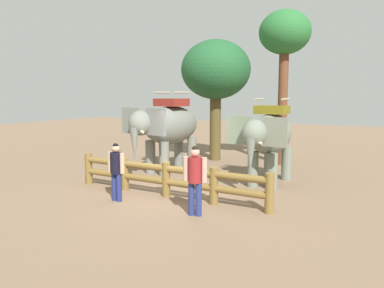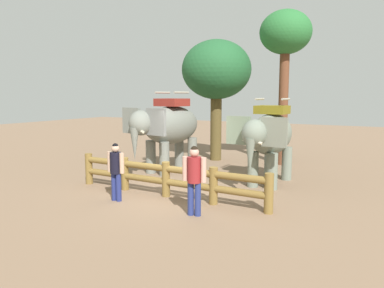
% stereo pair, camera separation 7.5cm
% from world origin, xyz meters
% --- Properties ---
extents(ground_plane, '(60.00, 60.00, 0.00)m').
position_xyz_m(ground_plane, '(0.00, 0.00, 0.00)').
color(ground_plane, '#81654D').
extents(log_fence, '(6.60, 0.41, 1.05)m').
position_xyz_m(log_fence, '(-0.00, -0.30, 0.60)').
color(log_fence, brown).
rests_on(log_fence, ground).
extents(elephant_near_left, '(2.15, 3.75, 3.16)m').
position_xyz_m(elephant_near_left, '(-1.89, 2.81, 1.78)').
color(elephant_near_left, slate).
rests_on(elephant_near_left, ground).
extents(elephant_center, '(1.94, 3.40, 2.92)m').
position_xyz_m(elephant_center, '(2.24, 2.63, 1.64)').
color(elephant_center, slate).
rests_on(elephant_center, ground).
extents(tourist_woman_in_black, '(0.62, 0.39, 1.77)m').
position_xyz_m(tourist_woman_in_black, '(1.58, -1.45, 1.03)').
color(tourist_woman_in_black, navy).
rests_on(tourist_woman_in_black, ground).
extents(tourist_man_in_blue, '(0.59, 0.34, 1.67)m').
position_xyz_m(tourist_man_in_blue, '(-1.01, -1.36, 0.97)').
color(tourist_man_in_blue, navy).
rests_on(tourist_man_in_blue, ground).
extents(tree_far_left, '(2.17, 2.17, 6.57)m').
position_xyz_m(tree_far_left, '(1.64, 6.52, 5.37)').
color(tree_far_left, brown).
rests_on(tree_far_left, ground).
extents(tree_back_center, '(3.16, 3.16, 5.52)m').
position_xyz_m(tree_back_center, '(-1.37, 6.16, 4.10)').
color(tree_back_center, brown).
rests_on(tree_back_center, ground).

